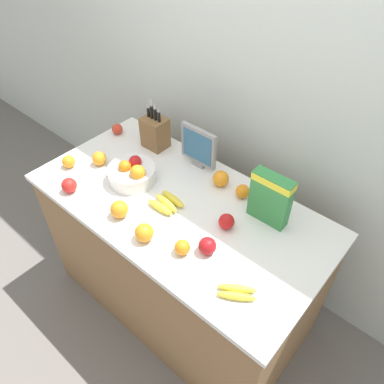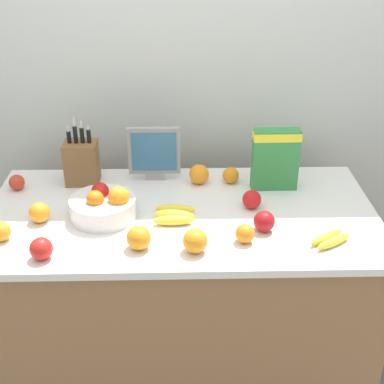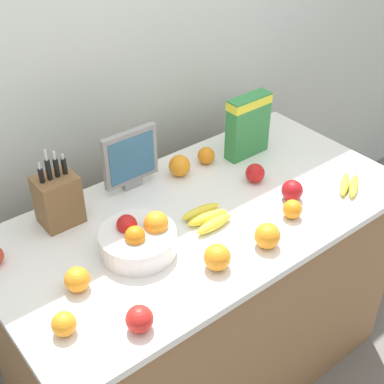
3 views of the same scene
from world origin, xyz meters
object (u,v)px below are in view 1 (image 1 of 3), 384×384
Objects in this scene: orange_near_bowl at (221,179)px; orange_front_center at (69,162)px; fruit_bowl at (132,173)px; banana_bunch_left at (236,292)px; banana_bunch_right at (167,203)px; orange_back_center at (119,209)px; knife_block at (155,132)px; apple_middle at (69,185)px; orange_by_cereal at (243,191)px; apple_leftmost at (207,246)px; apple_by_knife_block at (226,222)px; cereal_box at (271,197)px; apple_near_bananas at (117,129)px; orange_mid_right at (144,233)px; orange_front_left at (99,158)px; small_monitor at (198,147)px; orange_mid_left at (182,247)px.

orange_front_center is at bearing -149.43° from orange_near_bowl.
fruit_bowl reaches higher than banana_bunch_left.
orange_front_center is (-0.63, -0.13, 0.02)m from banana_bunch_right.
knife_block is at bearing 117.96° from orange_back_center.
apple_middle is at bearing -151.20° from banana_bunch_right.
orange_back_center is 0.63m from orange_by_cereal.
apple_by_knife_block is at bearing 98.24° from apple_leftmost.
knife_block is 0.84m from cereal_box.
apple_near_bananas is 0.76× the size of orange_mid_right.
orange_front_center and orange_by_cereal have the same top height.
orange_front_left reaches higher than apple_near_bananas.
orange_mid_right is at bearing -126.94° from cereal_box.
banana_bunch_left is 0.37m from apple_by_knife_block.
small_monitor is 1.46× the size of banana_bunch_right.
fruit_bowl is 2.90× the size of orange_mid_right.
orange_near_bowl is 0.98× the size of orange_mid_right.
apple_by_knife_block is 1.13× the size of apple_near_bananas.
banana_bunch_right is 0.32m from orange_near_bowl.
apple_leftmost reaches higher than banana_bunch_right.
orange_back_center is at bearing -39.82° from apple_near_bananas.
apple_middle is at bearing -123.58° from fruit_bowl.
banana_bunch_left is 0.31m from orange_mid_left.
orange_front_left is (-1.08, 0.18, 0.02)m from banana_bunch_left.
banana_bunch_left is 2.12× the size of apple_leftmost.
fruit_bowl is at bearing 174.88° from banana_bunch_right.
small_monitor is 0.85m from banana_bunch_left.
knife_block reaches higher than fruit_bowl.
apple_middle is (-1.02, -0.07, 0.02)m from banana_bunch_left.
fruit_bowl reaches higher than banana_bunch_right.
orange_mid_right is 1.00× the size of orange_back_center.
orange_front_center is 0.98m from orange_by_cereal.
apple_by_knife_block is at bearing -73.62° from orange_by_cereal.
apple_leftmost is at bearing 158.02° from banana_bunch_left.
orange_near_bowl is at bearing -2.93° from knife_block.
orange_front_left reaches higher than orange_by_cereal.
cereal_box reaches higher than orange_front_left.
small_monitor reaches higher than banana_bunch_right.
orange_front_center is (-0.71, 0.09, -0.01)m from orange_mid_right.
banana_bunch_left is at bearing -2.89° from orange_mid_left.
banana_bunch_left is 2.13× the size of apple_middle.
orange_mid_right is at bearing -108.07° from orange_by_cereal.
apple_middle reaches higher than apple_by_knife_block.
orange_mid_left is 0.19m from orange_mid_right.
orange_back_center is (-0.20, 0.02, -0.00)m from orange_mid_right.
small_monitor is 3.40× the size of orange_front_center.
orange_back_center is at bearing -114.81° from orange_near_bowl.
apple_near_bananas is 0.77× the size of orange_near_bowl.
small_monitor is 2.77× the size of orange_back_center.
apple_by_knife_block is (-0.12, -0.17, -0.11)m from cereal_box.
orange_mid_left is (0.66, -0.50, -0.06)m from knife_block.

